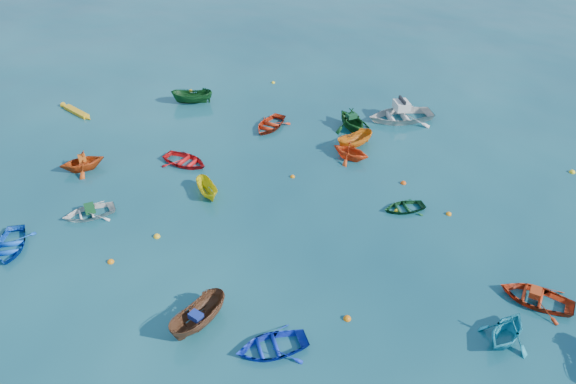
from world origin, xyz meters
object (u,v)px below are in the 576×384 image
Objects in this scene: kayak_yellow at (77,113)px; dinghy_blue_se at (272,349)px; motorboat_white at (400,119)px; dinghy_white_near at (90,215)px; dinghy_blue_sw at (11,248)px.

dinghy_blue_se is at bearing -105.23° from kayak_yellow.
motorboat_white is (19.69, 14.18, 0.00)m from kayak_yellow.
dinghy_white_near is at bearing -148.65° from dinghy_blue_se.
motorboat_white reaches higher than kayak_yellow.
dinghy_blue_sw reaches higher than kayak_yellow.
kayak_yellow is at bearing -103.73° from motorboat_white.
motorboat_white is at bearing 21.59° from dinghy_blue_sw.
dinghy_blue_sw is 1.09× the size of dinghy_white_near.
kayak_yellow is (-25.64, 7.97, 0.00)m from dinghy_blue_se.
motorboat_white is (8.29, 21.25, 0.00)m from dinghy_white_near.
dinghy_white_near is 13.42m from kayak_yellow.
dinghy_blue_se reaches higher than dinghy_blue_sw.
dinghy_blue_sw reaches higher than dinghy_white_near.
kayak_yellow is at bearing -162.31° from dinghy_blue_se.
dinghy_white_near is 0.92× the size of dinghy_blue_se.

